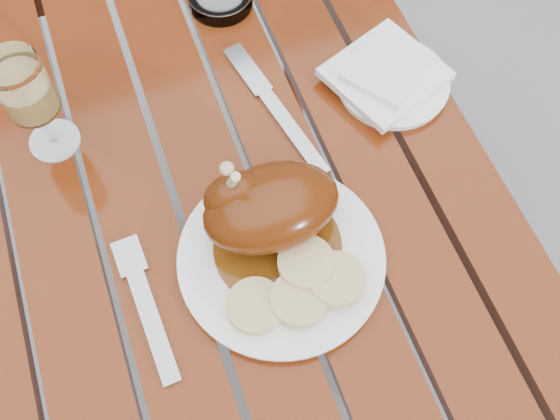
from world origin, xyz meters
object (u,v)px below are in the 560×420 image
object	(u,v)px
table	(230,273)
dinner_plate	(281,259)
side_plate	(392,83)
wine_glass	(34,106)

from	to	relation	value
table	dinner_plate	distance (m)	0.42
dinner_plate	side_plate	size ratio (longest dim) A/B	1.58
side_plate	wine_glass	bearing A→B (deg)	171.41
dinner_plate	table	bearing A→B (deg)	109.06
table	wine_glass	size ratio (longest dim) A/B	6.70
table	wine_glass	bearing A→B (deg)	144.03
table	dinner_plate	world-z (taller)	dinner_plate
side_plate	table	bearing A→B (deg)	-168.24
table	side_plate	world-z (taller)	side_plate
wine_glass	side_plate	size ratio (longest dim) A/B	1.01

